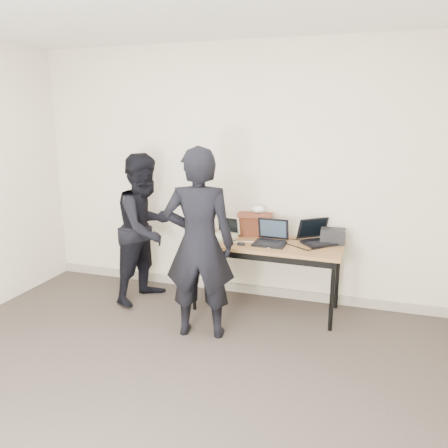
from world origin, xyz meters
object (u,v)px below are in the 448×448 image
at_px(equipment_box, 333,236).
at_px(laptop_center, 271,238).
at_px(person_observer, 146,228).
at_px(laptop_beige, 223,234).
at_px(desk, 266,248).
at_px(laptop_right, 317,238).
at_px(leather_satchel, 255,224).
at_px(person_typist, 199,244).

bearing_deg(equipment_box, laptop_center, -160.22).
bearing_deg(person_observer, laptop_beige, -65.79).
distance_m(laptop_center, equipment_box, 0.62).
relative_size(desk, equipment_box, 6.31).
bearing_deg(laptop_beige, laptop_right, 21.31).
xyz_separation_m(leather_satchel, person_observer, (-1.11, -0.34, -0.05)).
xyz_separation_m(laptop_center, equipment_box, (0.58, 0.21, 0.02)).
xyz_separation_m(laptop_beige, leather_satchel, (0.28, 0.21, 0.08)).
height_order(desk, person_observer, person_observer).
height_order(laptop_center, leather_satchel, leather_satchel).
bearing_deg(laptop_beige, person_typist, -76.25).
xyz_separation_m(laptop_beige, person_typist, (0.00, -0.71, 0.10)).
bearing_deg(laptop_beige, laptop_center, 9.49).
height_order(laptop_center, laptop_right, laptop_center).
height_order(leather_satchel, equipment_box, leather_satchel).
bearing_deg(equipment_box, laptop_beige, -170.89).
xyz_separation_m(leather_satchel, equipment_box, (0.81, -0.04, -0.06)).
height_order(equipment_box, person_observer, person_observer).
relative_size(laptop_center, laptop_right, 0.72).
bearing_deg(laptop_right, laptop_beige, 150.72).
height_order(laptop_right, person_observer, person_observer).
bearing_deg(laptop_center, desk, 161.01).
xyz_separation_m(laptop_center, laptop_right, (0.44, 0.17, 0.00)).
distance_m(equipment_box, person_observer, 1.94).
height_order(laptop_center, person_observer, person_observer).
distance_m(desk, person_typist, 0.85).
bearing_deg(desk, laptop_right, 18.70).
bearing_deg(leather_satchel, laptop_center, -55.34).
bearing_deg(laptop_center, person_typist, -124.26).
height_order(laptop_beige, laptop_right, laptop_right).
height_order(desk, laptop_center, laptop_center).
height_order(laptop_right, leather_satchel, leather_satchel).
bearing_deg(equipment_box, leather_satchel, 177.47).
height_order(laptop_center, person_typist, person_typist).
bearing_deg(person_typist, desk, -134.94).
bearing_deg(laptop_center, equipment_box, 22.24).
bearing_deg(leather_satchel, person_typist, -114.63).
bearing_deg(person_typist, laptop_right, -149.74).
bearing_deg(person_typist, laptop_beige, -101.21).
xyz_separation_m(laptop_center, person_observer, (-1.33, -0.09, 0.02)).
height_order(desk, equipment_box, equipment_box).
bearing_deg(leather_satchel, person_observer, -170.80).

